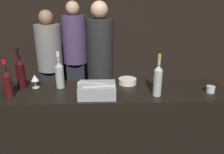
% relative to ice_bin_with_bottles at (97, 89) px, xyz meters
% --- Properties ---
extents(wall_back_chalkboard, '(6.40, 0.06, 2.80)m').
position_rel_ice_bin_with_bottles_xyz_m(wall_back_chalkboard, '(0.14, 2.26, 0.34)').
color(wall_back_chalkboard, black).
rests_on(wall_back_chalkboard, ground_plane).
extents(bar_counter, '(2.18, 0.55, 1.01)m').
position_rel_ice_bin_with_bottles_xyz_m(bar_counter, '(0.14, 0.12, -0.56)').
color(bar_counter, black).
rests_on(bar_counter, ground_plane).
extents(ice_bin_with_bottles, '(0.34, 0.24, 0.12)m').
position_rel_ice_bin_with_bottles_xyz_m(ice_bin_with_bottles, '(0.00, 0.00, 0.00)').
color(ice_bin_with_bottles, '#9EA0A5').
rests_on(ice_bin_with_bottles, bar_counter).
extents(bowl_white, '(0.18, 0.18, 0.05)m').
position_rel_ice_bin_with_bottles_xyz_m(bowl_white, '(0.30, 0.28, -0.03)').
color(bowl_white, silver).
rests_on(bowl_white, bar_counter).
extents(wine_glass, '(0.07, 0.07, 0.13)m').
position_rel_ice_bin_with_bottles_xyz_m(wine_glass, '(-0.59, 0.20, 0.03)').
color(wine_glass, silver).
rests_on(wine_glass, bar_counter).
extents(candle_votive, '(0.08, 0.08, 0.06)m').
position_rel_ice_bin_with_bottles_xyz_m(candle_votive, '(1.03, 0.04, -0.03)').
color(candle_votive, silver).
rests_on(candle_votive, bar_counter).
extents(white_wine_bottle, '(0.08, 0.08, 0.35)m').
position_rel_ice_bin_with_bottles_xyz_m(white_wine_bottle, '(-0.36, 0.20, 0.08)').
color(white_wine_bottle, '#9EA899').
rests_on(white_wine_bottle, bar_counter).
extents(red_wine_bottle_black_foil, '(0.08, 0.08, 0.38)m').
position_rel_ice_bin_with_bottles_xyz_m(red_wine_bottle_black_foil, '(-0.72, 0.21, 0.10)').
color(red_wine_bottle_black_foil, black).
rests_on(red_wine_bottle_black_foil, bar_counter).
extents(red_wine_bottle_tall, '(0.08, 0.08, 0.34)m').
position_rel_ice_bin_with_bottles_xyz_m(red_wine_bottle_tall, '(-0.77, 0.02, 0.07)').
color(red_wine_bottle_tall, '#380F0F').
rests_on(red_wine_bottle_tall, bar_counter).
extents(champagne_bottle, '(0.08, 0.08, 0.33)m').
position_rel_ice_bin_with_bottles_xyz_m(champagne_bottle, '(-0.76, 0.30, 0.08)').
color(champagne_bottle, black).
rests_on(champagne_bottle, bar_counter).
extents(rose_wine_bottle, '(0.07, 0.07, 0.37)m').
position_rel_ice_bin_with_bottles_xyz_m(rose_wine_bottle, '(0.53, -0.01, 0.09)').
color(rose_wine_bottle, '#B2B7AD').
rests_on(rose_wine_bottle, bar_counter).
extents(person_in_hoodie, '(0.38, 0.38, 1.78)m').
position_rel_ice_bin_with_bottles_xyz_m(person_in_hoodie, '(-0.41, 1.72, -0.07)').
color(person_in_hoodie, black).
rests_on(person_in_hoodie, ground_plane).
extents(person_blond_tee, '(0.34, 0.34, 1.79)m').
position_rel_ice_bin_with_bottles_xyz_m(person_blond_tee, '(0.01, 0.96, -0.06)').
color(person_blond_tee, black).
rests_on(person_blond_tee, ground_plane).
extents(person_grey_polo, '(0.39, 0.39, 1.66)m').
position_rel_ice_bin_with_bottles_xyz_m(person_grey_polo, '(-0.78, 1.56, -0.15)').
color(person_grey_polo, black).
rests_on(person_grey_polo, ground_plane).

